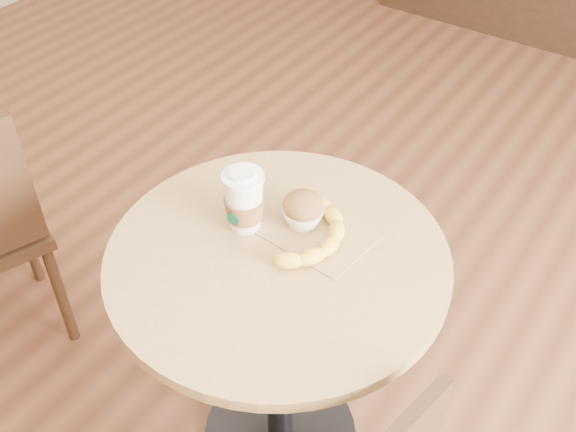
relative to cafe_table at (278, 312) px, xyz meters
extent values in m
cylinder|color=black|center=(0.00, 0.00, -0.18)|extent=(0.07, 0.07, 0.72)
cylinder|color=#A6834C|center=(0.00, 0.00, 0.18)|extent=(0.76, 0.76, 0.03)
cylinder|color=#372313|center=(-1.08, 0.02, -0.34)|extent=(0.03, 0.03, 0.43)
cylinder|color=#372313|center=(-0.77, -0.09, -0.34)|extent=(0.03, 0.03, 0.43)
cube|color=#9A7B4A|center=(0.04, 0.10, 0.20)|extent=(0.26, 0.20, 0.00)
cylinder|color=white|center=(-0.11, 0.03, 0.34)|extent=(0.09, 0.09, 0.01)
cylinder|color=white|center=(-0.11, 0.03, 0.35)|extent=(0.06, 0.06, 0.01)
cylinder|color=#085134|center=(-0.11, -0.01, 0.25)|extent=(0.03, 0.00, 0.03)
ellipsoid|color=brown|center=(-0.01, 0.11, 0.25)|extent=(0.09, 0.09, 0.06)
ellipsoid|color=beige|center=(-0.01, 0.11, 0.27)|extent=(0.03, 0.03, 0.02)
camera|label=1|loc=(0.62, -0.85, 1.24)|focal=42.00mm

